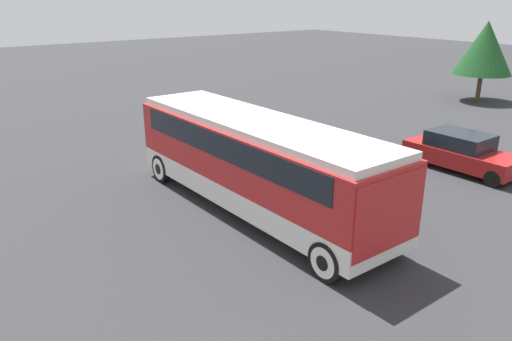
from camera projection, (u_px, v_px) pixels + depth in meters
ground_plane at (256, 210)px, 15.87m from camera, size 120.00×120.00×0.00m
tour_bus at (258, 157)px, 15.20m from camera, size 10.20×2.65×2.97m
parked_car_near at (306, 140)px, 21.02m from camera, size 4.55×1.81×1.28m
parked_car_mid at (461, 152)px, 19.31m from camera, size 4.31×1.86×1.45m
tree_center at (485, 48)px, 30.95m from camera, size 3.53×3.53×4.95m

